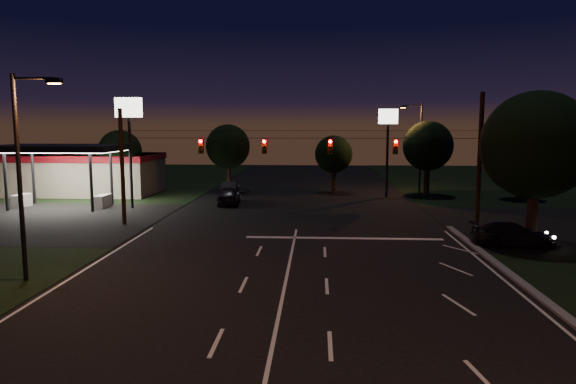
# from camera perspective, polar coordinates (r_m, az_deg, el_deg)

# --- Properties ---
(ground) EXTENTS (140.00, 140.00, 0.00)m
(ground) POSITION_cam_1_polar(r_m,az_deg,el_deg) (20.53, -0.71, -12.02)
(ground) COLOR black
(ground) RESTS_ON ground
(cross_street_left) EXTENTS (20.00, 16.00, 0.02)m
(cross_street_left) POSITION_cam_1_polar(r_m,az_deg,el_deg) (41.84, -27.50, -2.85)
(cross_street_left) COLOR black
(cross_street_left) RESTS_ON ground
(center_line) EXTENTS (0.14, 40.00, 0.01)m
(center_line) POSITION_cam_1_polar(r_m,az_deg,el_deg) (15.02, -2.40, -19.59)
(center_line) COLOR silver
(center_line) RESTS_ON ground
(stop_bar) EXTENTS (12.00, 0.50, 0.01)m
(stop_bar) POSITION_cam_1_polar(r_m,az_deg,el_deg) (31.61, 6.21, -5.12)
(stop_bar) COLOR silver
(stop_bar) RESTS_ON ground
(utility_pole_right) EXTENTS (0.30, 0.30, 9.00)m
(utility_pole_right) POSITION_cam_1_polar(r_m,az_deg,el_deg) (36.58, 20.19, -3.83)
(utility_pole_right) COLOR black
(utility_pole_right) RESTS_ON ground
(utility_pole_left) EXTENTS (0.28, 0.28, 8.00)m
(utility_pole_left) POSITION_cam_1_polar(r_m,az_deg,el_deg) (37.46, -17.70, -3.47)
(utility_pole_left) COLOR black
(utility_pole_left) RESTS_ON ground
(signal_span) EXTENTS (24.00, 0.40, 1.56)m
(signal_span) POSITION_cam_1_polar(r_m,az_deg,el_deg) (34.34, 1.02, 5.17)
(signal_span) COLOR black
(signal_span) RESTS_ON ground
(gas_station) EXTENTS (14.20, 16.10, 5.25)m
(gas_station) POSITION_cam_1_polar(r_m,az_deg,el_deg) (55.05, -21.69, 2.22)
(gas_station) COLOR gray
(gas_station) RESTS_ON ground
(pole_sign_left_near) EXTENTS (2.20, 0.30, 9.10)m
(pole_sign_left_near) POSITION_cam_1_polar(r_m,az_deg,el_deg) (44.09, -17.24, 7.25)
(pole_sign_left_near) COLOR black
(pole_sign_left_near) RESTS_ON ground
(pole_sign_right) EXTENTS (1.80, 0.30, 8.40)m
(pole_sign_right) POSITION_cam_1_polar(r_m,az_deg,el_deg) (49.77, 11.03, 6.56)
(pole_sign_right) COLOR black
(pole_sign_right) RESTS_ON ground
(street_light_left) EXTENTS (2.20, 0.35, 9.00)m
(street_light_left) POSITION_cam_1_polar(r_m,az_deg,el_deg) (24.82, -27.26, 2.91)
(street_light_left) COLOR black
(street_light_left) RESTS_ON ground
(street_light_right_far) EXTENTS (2.20, 0.35, 9.00)m
(street_light_right_far) POSITION_cam_1_polar(r_m,az_deg,el_deg) (52.29, 14.24, 5.41)
(street_light_right_far) COLOR black
(street_light_right_far) RESTS_ON ground
(tree_right_near) EXTENTS (6.00, 6.00, 8.76)m
(tree_right_near) POSITION_cam_1_polar(r_m,az_deg,el_deg) (31.92, 25.78, 4.59)
(tree_right_near) COLOR black
(tree_right_near) RESTS_ON ground
(tree_far_a) EXTENTS (4.20, 4.20, 6.42)m
(tree_far_a) POSITION_cam_1_polar(r_m,az_deg,el_deg) (53.15, -18.10, 4.24)
(tree_far_a) COLOR black
(tree_far_a) RESTS_ON ground
(tree_far_b) EXTENTS (4.60, 4.60, 6.98)m
(tree_far_b) POSITION_cam_1_polar(r_m,az_deg,el_deg) (54.30, -6.64, 4.99)
(tree_far_b) COLOR black
(tree_far_b) RESTS_ON ground
(tree_far_c) EXTENTS (3.80, 3.80, 5.86)m
(tree_far_c) POSITION_cam_1_polar(r_m,az_deg,el_deg) (52.53, 5.11, 4.15)
(tree_far_c) COLOR black
(tree_far_c) RESTS_ON ground
(tree_far_d) EXTENTS (4.80, 4.80, 7.30)m
(tree_far_d) POSITION_cam_1_polar(r_m,az_deg,el_deg) (51.61, 15.27, 4.89)
(tree_far_d) COLOR black
(tree_far_d) RESTS_ON ground
(tree_far_e) EXTENTS (4.00, 4.00, 6.18)m
(tree_far_e) POSITION_cam_1_polar(r_m,az_deg,el_deg) (51.97, 24.38, 3.73)
(tree_far_e) COLOR black
(tree_far_e) RESTS_ON ground
(car_oncoming_a) EXTENTS (2.22, 4.72, 1.56)m
(car_oncoming_a) POSITION_cam_1_polar(r_m,az_deg,el_deg) (44.93, -6.59, -0.41)
(car_oncoming_a) COLOR black
(car_oncoming_a) RESTS_ON ground
(car_oncoming_b) EXTENTS (1.68, 4.11, 1.33)m
(car_oncoming_b) POSITION_cam_1_polar(r_m,az_deg,el_deg) (51.48, -6.47, 0.45)
(car_oncoming_b) COLOR black
(car_oncoming_b) RESTS_ON ground
(car_cross) EXTENTS (4.75, 2.29, 1.33)m
(car_cross) POSITION_cam_1_polar(r_m,az_deg,el_deg) (31.97, 23.71, -4.36)
(car_cross) COLOR black
(car_cross) RESTS_ON ground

